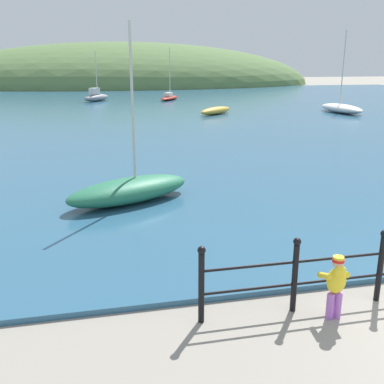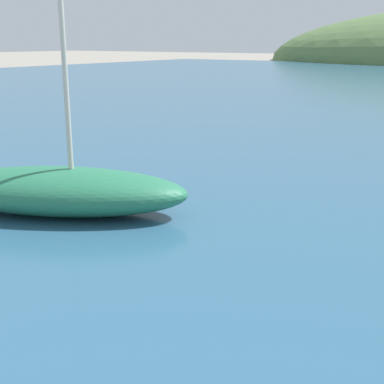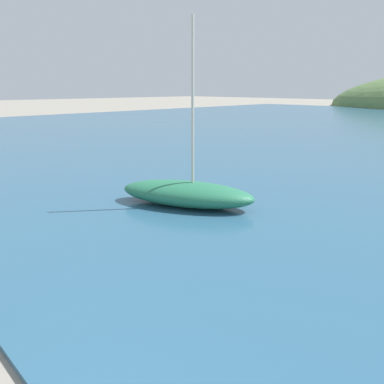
{
  "view_description": "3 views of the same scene",
  "coord_description": "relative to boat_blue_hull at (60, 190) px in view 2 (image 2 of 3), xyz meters",
  "views": [
    {
      "loc": [
        -5.4,
        -4.19,
        3.72
      ],
      "look_at": [
        -3.35,
        5.08,
        0.95
      ],
      "focal_mm": 42.0,
      "sensor_mm": 36.0,
      "label": 1
    },
    {
      "loc": [
        0.91,
        2.48,
        2.42
      ],
      "look_at": [
        -2.43,
        7.47,
        0.71
      ],
      "focal_mm": 50.0,
      "sensor_mm": 36.0,
      "label": 2
    },
    {
      "loc": [
        2.24,
        1.0,
        3.07
      ],
      "look_at": [
        -2.72,
        5.8,
        1.14
      ],
      "focal_mm": 35.0,
      "sensor_mm": 36.0,
      "label": 3
    }
  ],
  "objects": [
    {
      "name": "boat_blue_hull",
      "position": [
        0.0,
        0.0,
        0.0
      ],
      "size": [
        3.76,
        2.69,
        4.57
      ],
      "color": "#287551",
      "rests_on": "water"
    }
  ]
}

